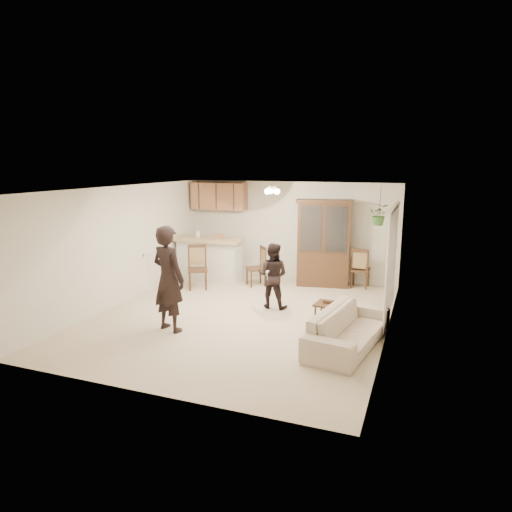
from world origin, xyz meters
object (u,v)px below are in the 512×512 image
(chair_hutch_right, at_px, (360,276))
(adult, at_px, (169,282))
(child, at_px, (272,276))
(chair_hutch_left, at_px, (256,275))
(side_table, at_px, (328,316))
(sofa, at_px, (349,325))
(china_hutch, at_px, (323,244))
(chair_bar, at_px, (198,277))

(chair_hutch_right, bearing_deg, adult, 56.50)
(adult, bearing_deg, child, -108.06)
(chair_hutch_left, distance_m, chair_hutch_right, 2.52)
(child, distance_m, side_table, 1.64)
(sofa, bearing_deg, chair_hutch_right, 14.71)
(child, distance_m, china_hutch, 2.20)
(chair_hutch_left, bearing_deg, china_hutch, 72.37)
(chair_bar, height_order, chair_hutch_right, chair_bar)
(chair_bar, relative_size, chair_hutch_right, 1.06)
(adult, relative_size, china_hutch, 0.86)
(china_hutch, bearing_deg, chair_hutch_right, -1.06)
(child, distance_m, chair_hutch_left, 1.80)
(side_table, xyz_separation_m, chair_hutch_left, (-2.27, 2.33, 0.02))
(china_hutch, relative_size, side_table, 3.91)
(china_hutch, height_order, side_table, china_hutch)
(sofa, distance_m, chair_hutch_left, 4.07)
(child, bearing_deg, china_hutch, -106.18)
(china_hutch, bearing_deg, chair_hutch_left, -168.48)
(chair_hutch_right, bearing_deg, china_hutch, 9.52)
(sofa, relative_size, china_hutch, 0.89)
(side_table, height_order, chair_bar, chair_bar)
(sofa, distance_m, chair_hutch_right, 3.75)
(sofa, distance_m, adult, 3.20)
(side_table, bearing_deg, chair_hutch_left, 134.24)
(chair_hutch_left, height_order, chair_hutch_right, chair_hutch_right)
(child, distance_m, chair_bar, 2.29)
(adult, height_order, chair_hutch_left, adult)
(sofa, relative_size, chair_hutch_right, 1.91)
(adult, relative_size, chair_hutch_right, 1.84)
(sofa, relative_size, adult, 1.04)
(sofa, bearing_deg, adult, 106.44)
(adult, relative_size, child, 1.33)
(chair_bar, bearing_deg, sofa, -57.83)
(china_hutch, xyz_separation_m, chair_bar, (-2.73, -1.35, -0.75))
(child, bearing_deg, sofa, 140.17)
(sofa, height_order, child, child)
(adult, height_order, chair_bar, adult)
(china_hutch, distance_m, chair_hutch_left, 1.81)
(sofa, relative_size, chair_hutch_left, 1.94)
(chair_bar, distance_m, chair_hutch_right, 3.91)
(child, xyz_separation_m, side_table, (1.34, -0.84, -0.42))
(sofa, height_order, chair_hutch_right, chair_hutch_right)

